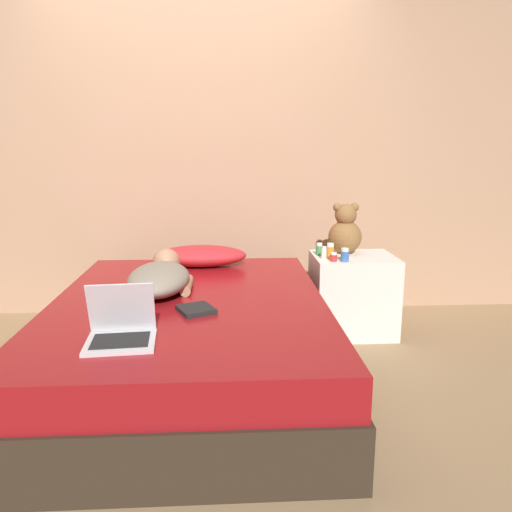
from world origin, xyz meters
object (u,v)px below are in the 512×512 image
Objects in this scene: bottle_white at (324,253)px; book at (196,310)px; laptop at (121,329)px; pillow at (201,256)px; bottle_blue at (345,255)px; bottle_green at (319,249)px; bottle_red at (334,257)px; teddy_bear at (345,232)px; bottle_orange at (330,251)px; person_lying at (161,276)px.

bottle_white is 1.16m from book.
pillow is at bearing 73.92° from laptop.
laptop is 3.46× the size of bottle_blue.
bottle_green is at bearing 45.80° from laptop.
teddy_bear is at bearing 62.24° from bottle_red.
bottle_orange is at bearing -129.93° from teddy_bear.
book is (-0.93, -0.75, -0.10)m from bottle_blue.
book is (-0.81, -0.83, -0.10)m from bottle_white.
bottle_red is at bearing -13.85° from pillow.
teddy_bear is at bearing 45.63° from book.
bottle_red is (1.15, 1.13, 0.04)m from laptop.
laptop reaches higher than bottle_white.
bottle_blue is 0.40× the size of book.
bottle_blue reaches higher than bottle_green.
pillow is 0.98m from book.
pillow is 7.37× the size of bottle_white.
teddy_bear is 4.23× the size of bottle_green.
laptop is at bearing -101.31° from pillow.
teddy_bear is 6.22× the size of bottle_red.
bottle_red is 0.68× the size of bottle_green.
teddy_bear reaches higher than bottle_red.
laptop is 1.63m from bottle_white.
bottle_white is (1.03, 0.42, 0.03)m from person_lying.
teddy_bear is (1.01, 0.03, 0.16)m from pillow.
teddy_bear is 4.02× the size of bottle_blue.
person_lying is at bearing -162.00° from bottle_red.
bottle_orange is at bearing 128.33° from bottle_blue.
bottle_green is at bearing 107.15° from bottle_red.
person_lying is at bearing -109.43° from pillow.
laptop is at bearing -135.49° from bottle_red.
laptop is at bearing -137.51° from bottle_blue.
bottle_blue reaches higher than bottle_white.
person_lying reaches higher than bottle_orange.
bottle_white is 1.02× the size of bottle_green.
bottle_white is (1.10, 1.20, 0.06)m from laptop.
bottle_green reaches higher than book.
laptop is 1.66m from bottle_blue.
bottle_white is at bearing 148.14° from bottle_blue.
bottle_blue is 0.85× the size of bottle_orange.
laptop is at bearing -132.91° from teddy_bear.
bottle_white is (-0.18, -0.18, -0.11)m from teddy_bear.
laptop reaches higher than bottle_orange.
bottle_orange is 0.12m from bottle_green.
person_lying is 2.49× the size of laptop.
bottle_orange reaches higher than bottle_white.
book is at bearing -141.04° from bottle_blue.
person_lying reaches higher than bottle_blue.
bottle_blue is (1.22, 1.12, 0.06)m from laptop.
bottle_red is 0.55× the size of bottle_orange.
bottle_blue is 0.25m from bottle_green.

